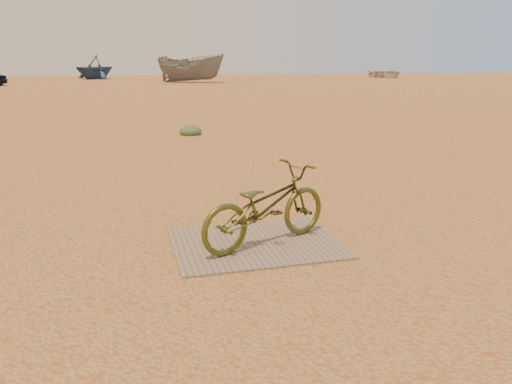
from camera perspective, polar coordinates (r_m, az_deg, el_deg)
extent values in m
plane|color=#BA9047|center=(4.55, -6.04, -8.04)|extent=(120.00, 120.00, 0.00)
cube|color=#846C54|center=(4.95, 0.00, -5.89)|extent=(1.62, 1.25, 0.02)
imported|color=#4A4B1A|center=(4.79, 1.11, -1.61)|extent=(1.55, 1.04, 0.77)
imported|color=navy|center=(51.54, -17.98, 13.43)|extent=(5.67, 5.63, 2.26)
imported|color=slate|center=(42.09, -7.49, 13.84)|extent=(6.11, 5.00, 2.26)
imported|color=beige|center=(55.39, 14.55, 13.08)|extent=(3.99, 5.29, 1.04)
ellipsoid|color=#4D5F41|center=(12.40, -7.49, 6.53)|extent=(0.54, 0.54, 0.30)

